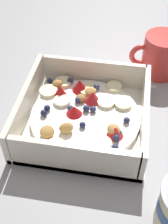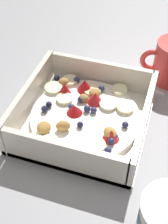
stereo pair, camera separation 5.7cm
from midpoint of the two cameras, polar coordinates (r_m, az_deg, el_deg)
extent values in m
plane|color=#9E9EA3|center=(0.58, -2.64, -2.65)|extent=(2.40, 2.40, 0.00)
cube|color=white|center=(0.58, -2.77, -1.87)|extent=(0.23, 0.23, 0.01)
cube|color=white|center=(0.59, -13.19, 1.36)|extent=(0.23, 0.01, 0.07)
cube|color=white|center=(0.56, 8.13, -1.24)|extent=(0.23, 0.01, 0.07)
cube|color=white|center=(0.64, -0.89, 6.87)|extent=(0.01, 0.21, 0.07)
cube|color=white|center=(0.50, -5.45, -8.69)|extent=(0.01, 0.21, 0.07)
cylinder|color=white|center=(0.58, -2.81, -1.11)|extent=(0.20, 0.20, 0.01)
cylinder|color=#F4EAB7|center=(0.64, -6.34, 5.34)|extent=(0.04, 0.04, 0.01)
cylinder|color=#F7EFC6|center=(0.52, -8.37, -6.44)|extent=(0.04, 0.04, 0.01)
cylinder|color=#F7EFC6|center=(0.59, 1.34, 1.70)|extent=(0.05, 0.05, 0.01)
cylinder|color=beige|center=(0.59, 4.46, 1.36)|extent=(0.04, 0.04, 0.01)
cylinder|color=#F4EAB7|center=(0.62, -9.13, 3.65)|extent=(0.05, 0.05, 0.01)
cylinder|color=beige|center=(0.52, 0.26, -5.98)|extent=(0.04, 0.04, 0.01)
cylinder|color=#F4EAB7|center=(0.62, 2.93, 4.57)|extent=(0.04, 0.04, 0.01)
cylinder|color=beige|center=(0.62, -1.95, 3.96)|extent=(0.05, 0.05, 0.01)
cylinder|color=#F7EFC6|center=(0.60, -6.81, 1.88)|extent=(0.04, 0.04, 0.01)
cone|color=red|center=(0.57, -4.68, 0.16)|extent=(0.04, 0.04, 0.02)
cone|color=red|center=(0.59, -1.14, 2.68)|extent=(0.04, 0.04, 0.02)
cone|color=red|center=(0.61, -3.41, 4.77)|extent=(0.04, 0.04, 0.03)
cone|color=red|center=(0.53, 2.74, -3.77)|extent=(0.04, 0.04, 0.02)
cone|color=red|center=(0.61, -7.06, 3.76)|extent=(0.03, 0.03, 0.02)
sphere|color=navy|center=(0.59, -3.85, 2.08)|extent=(0.01, 0.01, 0.01)
sphere|color=#191E3D|center=(0.58, -9.54, 0.59)|extent=(0.01, 0.01, 0.01)
sphere|color=navy|center=(0.57, -1.15, 0.39)|extent=(0.01, 0.01, 0.01)
sphere|color=navy|center=(0.58, -5.29, 0.52)|extent=(0.01, 0.01, 0.01)
sphere|color=#191E3D|center=(0.63, -7.17, 5.29)|extent=(0.01, 0.01, 0.01)
sphere|color=#23284C|center=(0.55, 4.91, -1.89)|extent=(0.01, 0.01, 0.01)
sphere|color=#191E3D|center=(0.64, -8.81, 5.50)|extent=(0.01, 0.01, 0.01)
sphere|color=#191E3D|center=(0.55, -2.94, -2.56)|extent=(0.01, 0.01, 0.01)
sphere|color=#23284C|center=(0.53, 2.88, -4.94)|extent=(0.01, 0.01, 0.01)
sphere|color=navy|center=(0.54, 3.33, -3.97)|extent=(0.01, 0.01, 0.01)
sphere|color=#23284C|center=(0.57, -2.39, 0.52)|extent=(0.01, 0.01, 0.01)
sphere|color=navy|center=(0.64, -5.11, 5.61)|extent=(0.01, 0.01, 0.01)
sphere|color=navy|center=(0.62, -0.35, 4.49)|extent=(0.01, 0.01, 0.01)
sphere|color=#23284C|center=(0.51, 2.57, -6.65)|extent=(0.01, 0.01, 0.01)
sphere|color=#191E3D|center=(0.57, -10.18, -0.30)|extent=(0.01, 0.01, 0.01)
ellipsoid|color=#AD7F42|center=(0.54, -9.80, -3.75)|extent=(0.03, 0.03, 0.02)
ellipsoid|color=#AD7F42|center=(0.61, -1.58, 3.61)|extent=(0.03, 0.03, 0.01)
ellipsoid|color=tan|center=(0.53, 2.46, -3.44)|extent=(0.03, 0.03, 0.02)
ellipsoid|color=#AD7F42|center=(0.59, -3.33, 2.41)|extent=(0.02, 0.02, 0.01)
ellipsoid|color=#AD7F42|center=(0.63, -7.36, 5.07)|extent=(0.03, 0.03, 0.01)
ellipsoid|color=#AD7F42|center=(0.54, -6.29, -3.07)|extent=(0.03, 0.03, 0.02)
ellipsoid|color=silver|center=(0.71, -0.56, 8.19)|extent=(0.04, 0.06, 0.01)
cylinder|color=silver|center=(0.68, 5.93, 6.10)|extent=(0.04, 0.12, 0.01)
cylinder|color=red|center=(0.69, 11.66, 10.06)|extent=(0.08, 0.08, 0.09)
torus|color=red|center=(0.68, 8.02, 10.20)|extent=(0.02, 0.05, 0.05)
camera|label=1|loc=(0.03, -92.87, -2.89)|focal=50.01mm
camera|label=2|loc=(0.03, 87.13, 2.89)|focal=50.01mm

